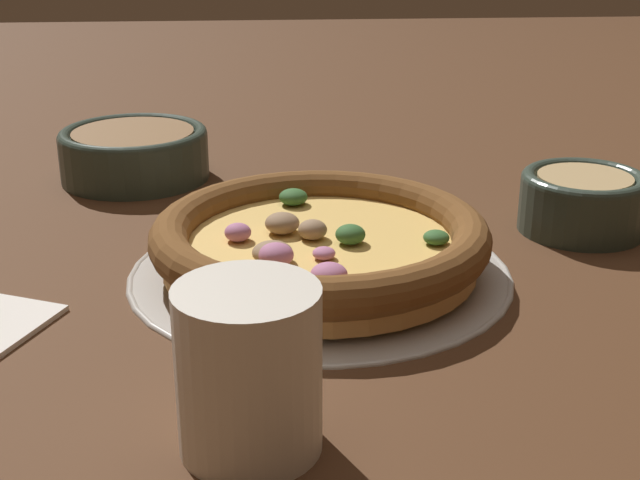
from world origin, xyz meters
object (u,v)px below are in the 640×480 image
bowl_near (583,199)px  bowl_far (134,151)px  pizza (320,242)px  pizza_tray (320,271)px  drinking_cup (249,370)px

bowl_near → bowl_far: size_ratio=0.72×
bowl_far → pizza: bearing=-56.5°
pizza_tray → drinking_cup: bearing=-103.3°
drinking_cup → bowl_near: bearing=46.7°
bowl_far → drinking_cup: bearing=-76.2°
pizza_tray → pizza: (-0.00, -0.00, 0.03)m
pizza_tray → bowl_near: (0.24, 0.08, 0.03)m
pizza_tray → pizza: 0.03m
pizza_tray → bowl_near: 0.26m
bowl_near → drinking_cup: bearing=-133.3°
drinking_cup → bowl_far: bearing=103.8°
pizza → bowl_far: (-0.18, 0.27, 0.00)m
pizza → drinking_cup: size_ratio=2.82×
pizza_tray → pizza: pizza is taller
pizza_tray → bowl_far: (-0.18, 0.27, 0.03)m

